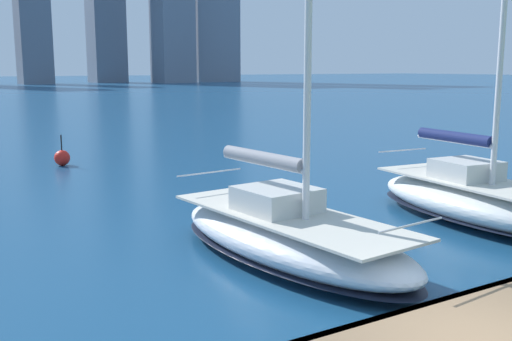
% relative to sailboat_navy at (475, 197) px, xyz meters
% --- Properties ---
extents(sailboat_navy, '(3.25, 7.45, 12.94)m').
position_rel_sailboat_navy_xyz_m(sailboat_navy, '(0.00, 0.00, 0.00)').
color(sailboat_navy, white).
rests_on(sailboat_navy, ground).
extents(sailboat_grey, '(3.38, 7.74, 10.13)m').
position_rel_sailboat_navy_xyz_m(sailboat_grey, '(6.55, 0.07, -0.08)').
color(sailboat_grey, white).
rests_on(sailboat_grey, ground).
extents(channel_buoy, '(0.70, 0.70, 1.40)m').
position_rel_sailboat_navy_xyz_m(channel_buoy, '(7.65, -16.37, -0.36)').
color(channel_buoy, red).
rests_on(channel_buoy, ground).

